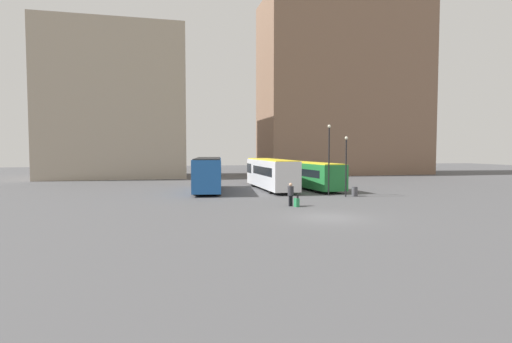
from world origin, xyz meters
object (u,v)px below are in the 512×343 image
Objects in this scene: trash_bin at (355,191)px; bus_0 at (208,173)px; suitcase at (297,202)px; lamp_post_0 at (329,154)px; traveler at (291,192)px; bus_2 at (311,174)px; bus_1 at (271,173)px; lamp_post_1 at (346,161)px.

bus_0 is at bearing 149.42° from trash_bin.
suitcase is 0.14× the size of lamp_post_0.
traveler is 8.28m from lamp_post_0.
bus_2 is 1.74× the size of lamp_post_0.
bus_2 reaches higher than trash_bin.
bus_1 is 9.39m from trash_bin.
bus_2 reaches higher than traveler.
lamp_post_1 is at bearing 179.56° from bus_2.
suitcase is 1.06× the size of trash_bin.
trash_bin is (12.11, -7.16, -1.36)m from bus_0.
bus_0 is 11.96m from lamp_post_0.
lamp_post_0 is at bearing -49.96° from suitcase.
suitcase is 8.70m from trash_bin.
bus_2 is at bearing 93.90° from lamp_post_1.
bus_0 is 12.70× the size of trash_bin.
lamp_post_0 reaches higher than trash_bin.
suitcase is (-5.69, -12.01, -1.20)m from bus_2.
lamp_post_0 is at bearing -150.13° from bus_1.
bus_1 reaches higher than suitcase.
bus_1 is 9.03m from lamp_post_1.
lamp_post_0 is at bearing -112.93° from bus_0.
traveler reaches higher than trash_bin.
lamp_post_1 reaches higher than bus_0.
bus_0 is at bearing 148.85° from lamp_post_0.
lamp_post_0 is at bearing 130.70° from lamp_post_1.
trash_bin is (1.43, -7.01, -1.10)m from bus_2.
trash_bin is at bearing -27.60° from lamp_post_0.
bus_2 is 6.47× the size of traveler.
bus_1 is 1.06× the size of bus_2.
traveler is (4.67, -11.75, -0.78)m from bus_0.
lamp_post_0 is (5.11, 6.05, 3.36)m from suitcase.
suitcase is at bearing -130.21° from lamp_post_0.
lamp_post_1 is (6.50, 4.41, 2.11)m from traveler.
bus_2 is at bearing -82.55° from bus_0.
bus_0 is at bearing 11.91° from traveler.
lamp_post_1 is (4.72, -7.56, 1.42)m from bus_1.
trash_bin is at bearing -112.36° from bus_0.
traveler is 1.89× the size of suitcase.
bus_1 is 4.25m from bus_2.
lamp_post_1 is 2.86m from trash_bin.
lamp_post_0 reaches higher than suitcase.
suitcase is at bearing -151.06° from traveler.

